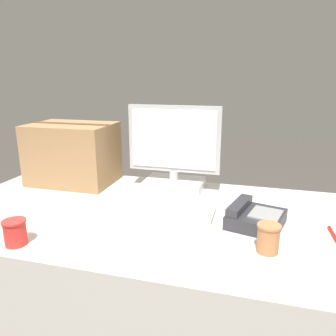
{
  "coord_description": "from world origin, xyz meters",
  "views": [
    {
      "loc": [
        0.37,
        -1.19,
        1.3
      ],
      "look_at": [
        0.0,
        0.15,
        0.91
      ],
      "focal_mm": 35.0,
      "sensor_mm": 36.0,
      "label": 1
    }
  ],
  "objects_px": {
    "paper_cup_left": "(15,232)",
    "paper_cup_right": "(268,238)",
    "keyboard": "(161,210)",
    "cardboard_box": "(73,153)",
    "pen_marker": "(334,235)",
    "monitor": "(174,156)",
    "desk_phone": "(254,217)",
    "spoon": "(40,225)"
  },
  "relations": [
    {
      "from": "paper_cup_left",
      "to": "paper_cup_right",
      "type": "xyz_separation_m",
      "value": [
        0.81,
        0.17,
        0.0
      ]
    },
    {
      "from": "keyboard",
      "to": "cardboard_box",
      "type": "distance_m",
      "value": 0.64
    },
    {
      "from": "pen_marker",
      "to": "cardboard_box",
      "type": "bearing_deg",
      "value": -107.88
    },
    {
      "from": "monitor",
      "to": "cardboard_box",
      "type": "distance_m",
      "value": 0.53
    },
    {
      "from": "keyboard",
      "to": "desk_phone",
      "type": "xyz_separation_m",
      "value": [
        0.37,
        -0.01,
        0.02
      ]
    },
    {
      "from": "desk_phone",
      "to": "cardboard_box",
      "type": "relative_size",
      "value": 0.57
    },
    {
      "from": "monitor",
      "to": "pen_marker",
      "type": "relative_size",
      "value": 3.52
    },
    {
      "from": "monitor",
      "to": "paper_cup_left",
      "type": "distance_m",
      "value": 0.78
    },
    {
      "from": "desk_phone",
      "to": "spoon",
      "type": "height_order",
      "value": "desk_phone"
    },
    {
      "from": "spoon",
      "to": "monitor",
      "type": "bearing_deg",
      "value": -118.62
    },
    {
      "from": "paper_cup_left",
      "to": "monitor",
      "type": "bearing_deg",
      "value": 61.61
    },
    {
      "from": "monitor",
      "to": "keyboard",
      "type": "relative_size",
      "value": 1.04
    },
    {
      "from": "monitor",
      "to": "desk_phone",
      "type": "distance_m",
      "value": 0.52
    },
    {
      "from": "paper_cup_left",
      "to": "paper_cup_right",
      "type": "bearing_deg",
      "value": 12.09
    },
    {
      "from": "monitor",
      "to": "keyboard",
      "type": "bearing_deg",
      "value": -85.48
    },
    {
      "from": "spoon",
      "to": "cardboard_box",
      "type": "bearing_deg",
      "value": -66.42
    },
    {
      "from": "paper_cup_right",
      "to": "spoon",
      "type": "xyz_separation_m",
      "value": [
        -0.82,
        -0.03,
        -0.05
      ]
    },
    {
      "from": "keyboard",
      "to": "desk_phone",
      "type": "distance_m",
      "value": 0.37
    },
    {
      "from": "cardboard_box",
      "to": "monitor",
      "type": "bearing_deg",
      "value": 3.02
    },
    {
      "from": "keyboard",
      "to": "paper_cup_right",
      "type": "xyz_separation_m",
      "value": [
        0.41,
        -0.2,
        0.03
      ]
    },
    {
      "from": "spoon",
      "to": "cardboard_box",
      "type": "height_order",
      "value": "cardboard_box"
    },
    {
      "from": "paper_cup_right",
      "to": "spoon",
      "type": "relative_size",
      "value": 0.55
    },
    {
      "from": "desk_phone",
      "to": "paper_cup_right",
      "type": "height_order",
      "value": "paper_cup_right"
    },
    {
      "from": "paper_cup_right",
      "to": "pen_marker",
      "type": "height_order",
      "value": "paper_cup_right"
    },
    {
      "from": "monitor",
      "to": "cardboard_box",
      "type": "relative_size",
      "value": 1.07
    },
    {
      "from": "paper_cup_right",
      "to": "spoon",
      "type": "distance_m",
      "value": 0.82
    },
    {
      "from": "paper_cup_right",
      "to": "paper_cup_left",
      "type": "bearing_deg",
      "value": -167.91
    },
    {
      "from": "keyboard",
      "to": "paper_cup_left",
      "type": "distance_m",
      "value": 0.54
    },
    {
      "from": "desk_phone",
      "to": "keyboard",
      "type": "bearing_deg",
      "value": -167.09
    },
    {
      "from": "paper_cup_left",
      "to": "paper_cup_right",
      "type": "relative_size",
      "value": 0.92
    },
    {
      "from": "keyboard",
      "to": "spoon",
      "type": "distance_m",
      "value": 0.47
    },
    {
      "from": "pen_marker",
      "to": "spoon",
      "type": "bearing_deg",
      "value": -82.77
    },
    {
      "from": "monitor",
      "to": "spoon",
      "type": "height_order",
      "value": "monitor"
    },
    {
      "from": "keyboard",
      "to": "spoon",
      "type": "bearing_deg",
      "value": -150.83
    },
    {
      "from": "paper_cup_left",
      "to": "keyboard",
      "type": "bearing_deg",
      "value": 43.82
    },
    {
      "from": "paper_cup_left",
      "to": "desk_phone",
      "type": "bearing_deg",
      "value": 25.55
    },
    {
      "from": "pen_marker",
      "to": "monitor",
      "type": "bearing_deg",
      "value": -120.33
    },
    {
      "from": "keyboard",
      "to": "desk_phone",
      "type": "height_order",
      "value": "desk_phone"
    },
    {
      "from": "monitor",
      "to": "cardboard_box",
      "type": "height_order",
      "value": "monitor"
    },
    {
      "from": "paper_cup_left",
      "to": "spoon",
      "type": "height_order",
      "value": "paper_cup_left"
    },
    {
      "from": "monitor",
      "to": "paper_cup_right",
      "type": "distance_m",
      "value": 0.68
    },
    {
      "from": "desk_phone",
      "to": "paper_cup_left",
      "type": "relative_size",
      "value": 2.79
    }
  ]
}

